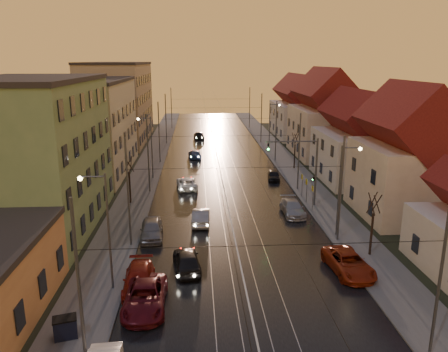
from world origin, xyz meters
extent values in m
plane|color=black|center=(0.00, 0.00, 0.00)|extent=(160.00, 160.00, 0.00)
cube|color=black|center=(0.00, 40.00, 0.02)|extent=(16.00, 120.00, 0.04)
cube|color=#4C4C4C|center=(-10.00, 40.00, 0.07)|extent=(4.00, 120.00, 0.15)
cube|color=#4C4C4C|center=(10.00, 40.00, 0.07)|extent=(4.00, 120.00, 0.15)
cube|color=gray|center=(-2.20, 40.00, 0.06)|extent=(0.06, 120.00, 0.03)
cube|color=gray|center=(-0.77, 40.00, 0.06)|extent=(0.06, 120.00, 0.03)
cube|color=gray|center=(0.77, 40.00, 0.06)|extent=(0.06, 120.00, 0.03)
cube|color=gray|center=(2.20, 40.00, 0.06)|extent=(0.06, 120.00, 0.03)
cube|color=#698957|center=(-17.50, 14.00, 6.50)|extent=(10.00, 18.00, 13.00)
cube|color=beige|center=(-17.50, 34.00, 6.00)|extent=(10.00, 20.00, 12.00)
cube|color=tan|center=(-17.50, 58.00, 7.00)|extent=(10.00, 24.00, 14.00)
cube|color=#C7B399|center=(17.00, 15.00, 3.50)|extent=(8.50, 10.00, 7.00)
pyramid|color=#591415|center=(17.00, 15.00, 8.90)|extent=(8.67, 10.20, 3.80)
cube|color=beige|center=(17.00, 28.00, 3.00)|extent=(9.00, 12.00, 6.00)
pyramid|color=#591415|center=(17.00, 28.00, 7.60)|extent=(9.18, 12.24, 3.20)
cube|color=#C7B399|center=(17.00, 43.00, 3.75)|extent=(9.00, 14.00, 7.50)
pyramid|color=#591415|center=(17.00, 43.00, 9.50)|extent=(9.18, 14.28, 4.00)
cube|color=beige|center=(17.00, 61.00, 3.25)|extent=(9.00, 16.00, 6.50)
pyramid|color=#591415|center=(17.00, 61.00, 8.25)|extent=(9.18, 16.32, 3.50)
cylinder|color=#595B60|center=(-8.60, -6.00, 4.50)|extent=(0.16, 0.16, 9.00)
cylinder|color=#595B60|center=(8.60, -6.00, 4.50)|extent=(0.16, 0.16, 9.00)
cylinder|color=#595B60|center=(-8.60, 9.00, 4.50)|extent=(0.16, 0.16, 9.00)
cylinder|color=#595B60|center=(8.60, 9.00, 4.50)|extent=(0.16, 0.16, 9.00)
cylinder|color=#595B60|center=(-8.60, 24.00, 4.50)|extent=(0.16, 0.16, 9.00)
cylinder|color=#595B60|center=(8.60, 24.00, 4.50)|extent=(0.16, 0.16, 9.00)
cylinder|color=#595B60|center=(-8.60, 39.00, 4.50)|extent=(0.16, 0.16, 9.00)
cylinder|color=#595B60|center=(8.60, 39.00, 4.50)|extent=(0.16, 0.16, 9.00)
cylinder|color=#595B60|center=(-8.60, 54.00, 4.50)|extent=(0.16, 0.16, 9.00)
cylinder|color=#595B60|center=(8.60, 54.00, 4.50)|extent=(0.16, 0.16, 9.00)
cylinder|color=#595B60|center=(-8.60, 72.00, 4.50)|extent=(0.16, 0.16, 9.00)
cylinder|color=#595B60|center=(8.60, 72.00, 4.50)|extent=(0.16, 0.16, 9.00)
cylinder|color=#595B60|center=(-8.80, 2.00, 4.00)|extent=(0.14, 0.14, 8.00)
cylinder|color=#595B60|center=(-9.60, 2.00, 7.80)|extent=(1.60, 0.10, 0.10)
sphere|color=#FFD88C|center=(-10.32, 2.00, 7.70)|extent=(0.32, 0.32, 0.32)
cylinder|color=#595B60|center=(8.80, 10.00, 4.00)|extent=(0.14, 0.14, 8.00)
cylinder|color=#595B60|center=(9.60, 10.00, 7.80)|extent=(1.60, 0.10, 0.10)
sphere|color=#FFD88C|center=(10.32, 10.00, 7.70)|extent=(0.32, 0.32, 0.32)
cylinder|color=#595B60|center=(-8.80, 30.00, 4.00)|extent=(0.14, 0.14, 8.00)
cylinder|color=#595B60|center=(-9.60, 30.00, 7.80)|extent=(1.60, 0.10, 0.10)
sphere|color=#FFD88C|center=(-10.32, 30.00, 7.70)|extent=(0.32, 0.32, 0.32)
cylinder|color=#595B60|center=(8.80, 46.00, 4.00)|extent=(0.14, 0.14, 8.00)
cylinder|color=#595B60|center=(9.60, 46.00, 7.80)|extent=(1.60, 0.10, 0.10)
sphere|color=#FFD88C|center=(10.32, 46.00, 7.70)|extent=(0.32, 0.32, 0.32)
cylinder|color=#595B60|center=(9.00, 18.00, 3.60)|extent=(0.20, 0.20, 7.20)
cylinder|color=#595B60|center=(6.40, 18.00, 6.90)|extent=(5.20, 0.14, 0.14)
imported|color=black|center=(4.00, 18.00, 6.30)|extent=(0.15, 0.18, 0.90)
sphere|color=#19FF3F|center=(4.00, 17.88, 6.15)|extent=(0.20, 0.20, 0.20)
cylinder|color=black|center=(-10.20, 20.00, 1.75)|extent=(0.18, 0.18, 3.50)
cylinder|color=black|center=(-9.97, 20.09, 4.30)|extent=(0.37, 0.92, 1.61)
cylinder|color=black|center=(-10.29, 20.23, 4.30)|extent=(0.91, 0.40, 1.61)
cylinder|color=black|center=(-10.43, 19.91, 4.30)|extent=(0.37, 0.92, 1.61)
cylinder|color=black|center=(-10.07, 19.78, 4.30)|extent=(0.84, 0.54, 1.62)
cylinder|color=black|center=(10.20, 6.00, 1.75)|extent=(0.18, 0.18, 3.50)
cylinder|color=black|center=(10.43, 6.09, 4.30)|extent=(0.37, 0.92, 1.61)
cylinder|color=black|center=(10.11, 6.23, 4.30)|extent=(0.91, 0.40, 1.61)
cylinder|color=black|center=(9.97, 5.91, 4.30)|extent=(0.37, 0.92, 1.61)
cylinder|color=black|center=(10.32, 5.78, 4.30)|extent=(0.84, 0.54, 1.62)
cylinder|color=black|center=(10.40, 34.00, 1.75)|extent=(0.18, 0.18, 3.50)
cylinder|color=black|center=(10.63, 34.09, 4.30)|extent=(0.37, 0.92, 1.61)
cylinder|color=black|center=(10.31, 34.23, 4.30)|extent=(0.91, 0.40, 1.61)
cylinder|color=black|center=(10.17, 33.91, 4.30)|extent=(0.37, 0.92, 1.61)
cylinder|color=black|center=(10.53, 33.78, 4.30)|extent=(0.84, 0.54, 1.62)
imported|color=black|center=(-3.95, 4.52, 0.77)|extent=(2.36, 4.68, 1.53)
imported|color=#939297|center=(-2.83, 13.71, 0.73)|extent=(1.75, 4.48, 1.45)
imported|color=white|center=(-4.37, 25.26, 0.67)|extent=(2.71, 5.05, 1.35)
imported|color=navy|center=(-3.48, 41.95, 0.63)|extent=(2.16, 4.52, 1.27)
imported|color=black|center=(-2.71, 58.76, 0.75)|extent=(2.17, 4.55, 1.50)
imported|color=#580F18|center=(-6.39, -0.37, 0.75)|extent=(2.54, 5.43, 1.50)
imported|color=maroon|center=(-7.07, 2.04, 0.70)|extent=(2.16, 4.90, 1.40)
imported|color=gray|center=(-7.08, 10.71, 0.79)|extent=(2.16, 4.73, 1.57)
imported|color=maroon|center=(7.60, 3.45, 0.73)|extent=(2.90, 5.47, 1.47)
imported|color=#A6A6AB|center=(6.20, 15.72, 0.69)|extent=(2.00, 4.79, 1.38)
imported|color=black|center=(6.56, 28.45, 0.62)|extent=(1.94, 3.79, 1.24)
cube|color=black|center=(-10.36, -3.24, 0.70)|extent=(1.37, 1.10, 1.10)
camera|label=1|loc=(-3.05, -24.46, 14.78)|focal=35.00mm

